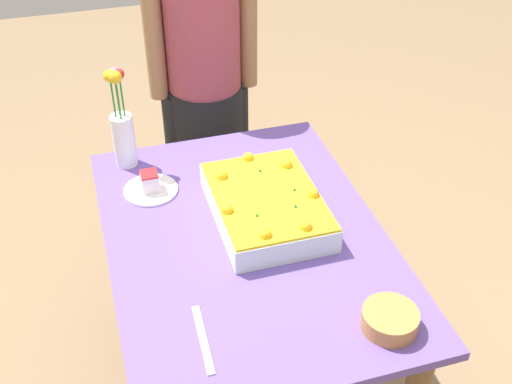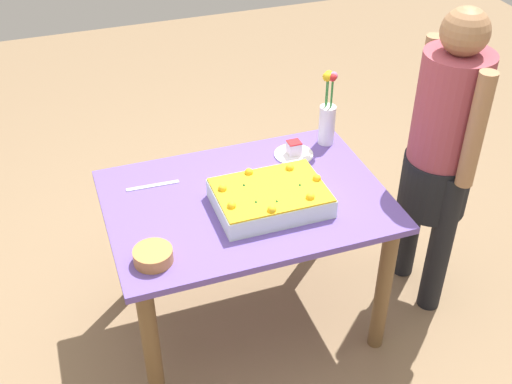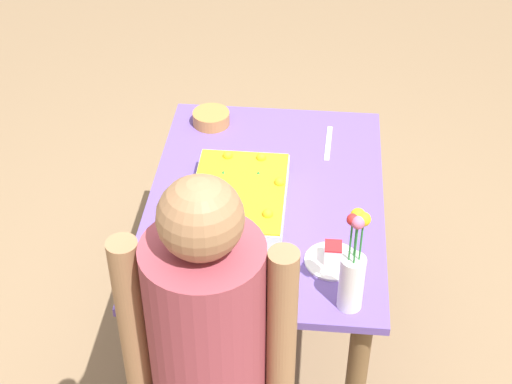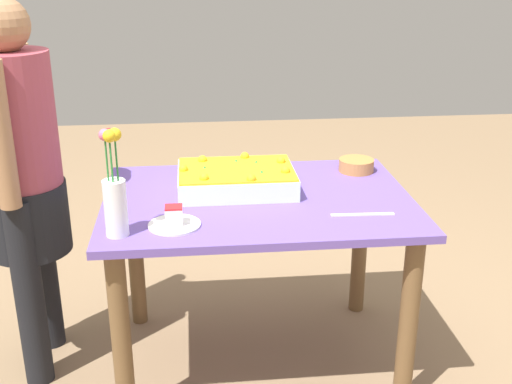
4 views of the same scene
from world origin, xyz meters
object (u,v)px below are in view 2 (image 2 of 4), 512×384
Objects in this scene: sheet_cake at (270,197)px; flower_vase at (327,116)px; cake_knife at (153,186)px; serving_plate_with_slice at (294,151)px; fruit_bowl at (153,256)px; person_standing at (442,147)px.

flower_vase is (0.43, 0.39, 0.10)m from sheet_cake.
cake_knife is 0.62× the size of flower_vase.
sheet_cake is 0.41m from serving_plate_with_slice.
flower_vase is 1.12m from fruit_bowl.
fruit_bowl is at bearing 7.82° from person_standing.
person_standing is (0.58, -0.32, 0.09)m from serving_plate_with_slice.
serving_plate_with_slice is 1.22× the size of fruit_bowl.
flower_vase reaches higher than cake_knife.
person_standing is at bearing -44.12° from flower_vase.
serving_plate_with_slice is (0.24, 0.33, -0.03)m from sheet_cake.
person_standing is at bearing 0.88° from sheet_cake.
person_standing is (1.25, -0.29, 0.11)m from cake_knife.
fruit_bowl reaches higher than cake_knife.
sheet_cake is at bearing 0.88° from person_standing.
fruit_bowl is 1.36m from person_standing.
serving_plate_with_slice is 0.23m from flower_vase.
person_standing reaches higher than cake_knife.
serving_plate_with_slice is at bearing -163.67° from flower_vase.
fruit_bowl is at bearing 80.80° from cake_knife.
cake_knife is 1.29m from person_standing.
person_standing is at bearing -29.14° from serving_plate_with_slice.
sheet_cake is at bearing 18.01° from fruit_bowl.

